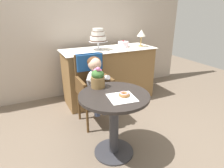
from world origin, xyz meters
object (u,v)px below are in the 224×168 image
Objects in this scene: cafe_table at (114,113)px; table_lamp at (141,34)px; wicker_chair at (92,78)px; seated_child at (96,79)px; tiered_cake_stand at (98,37)px; flower_vase at (98,78)px; donut_front at (124,94)px; round_layer_cake at (123,44)px.

cafe_table is 2.53× the size of table_lamp.
wicker_chair is 1.31× the size of seated_child.
wicker_chair is 1.29m from table_lamp.
seated_child is 2.16× the size of tiered_cake_stand.
tiered_cake_stand reaches higher than cafe_table.
seated_child reaches higher than flower_vase.
table_lamp reaches higher than flower_vase.
tiered_cake_stand is at bearing 56.08° from wicker_chair.
table_lamp reaches higher than donut_front.
table_lamp is at bearing 51.13° from donut_front.
donut_front is (0.02, -0.85, 0.10)m from wicker_chair.
cafe_table is 3.02× the size of flower_vase.
table_lamp is (1.22, 1.00, 0.29)m from flower_vase.
tiered_cake_stand is at bearing 77.83° from donut_front.
tiered_cake_stand is (0.30, 1.38, 0.36)m from donut_front.
round_layer_cake is at bearing 42.24° from seated_child.
donut_front is 1.75m from table_lamp.
round_layer_cake is (0.80, 0.72, 0.27)m from seated_child.
donut_front is 0.61× the size of round_layer_cake.
donut_front is at bearing -66.37° from flower_vase.
round_layer_cake is 0.64× the size of table_lamp.
flower_vase is (-0.14, 0.33, 0.09)m from donut_front.
flower_vase is at bearing 113.63° from donut_front.
flower_vase is at bearing -130.04° from round_layer_cake.
tiered_cake_stand is 1.18× the size of table_lamp.
wicker_chair is 1.02m from round_layer_cake.
tiered_cake_stand reaches higher than table_lamp.
table_lamp reaches higher than cafe_table.
flower_vase is 0.71× the size of tiered_cake_stand.
flower_vase is 1.30× the size of round_layer_cake.
flower_vase is (-0.12, -0.37, 0.15)m from seated_child.
seated_child is 3.96× the size of round_layer_cake.
seated_child is at bearing 72.00° from flower_vase.
tiered_cake_stand is (0.32, 0.53, 0.47)m from wicker_chair.
wicker_chair is at bearing 77.16° from flower_vase.
donut_front is 0.37m from flower_vase.
round_layer_cake is (0.91, 1.09, 0.12)m from flower_vase.
flower_vase reaches higher than donut_front.
cafe_table is 3.92× the size of round_layer_cake.
donut_front is (0.07, -0.08, 0.23)m from cafe_table.
cafe_table is 0.26m from donut_front.
cafe_table is 2.14× the size of tiered_cake_stand.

